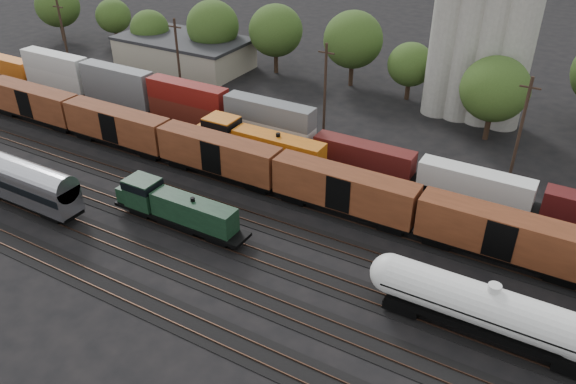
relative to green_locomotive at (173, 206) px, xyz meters
The scene contains 11 objects.
ground 15.96m from the green_locomotive, 18.45° to the left, with size 600.00×600.00×0.00m, color black.
tracks 15.96m from the green_locomotive, 18.45° to the left, with size 180.00×33.20×0.20m.
green_locomotive is the anchor object (origin of this frame).
tank_car_a 30.33m from the green_locomotive, ahead, with size 18.90×3.38×4.95m.
orange_locomotive 15.00m from the green_locomotive, 90.26° to the left, with size 18.79×3.13×4.70m.
boxcar_string 23.68m from the green_locomotive, 24.99° to the left, with size 153.60×2.90×4.20m.
container_wall 28.95m from the green_locomotive, 43.71° to the left, with size 172.29×2.60×5.80m.
grain_silo 45.77m from the green_locomotive, 65.98° to the left, with size 13.40×5.00×29.00m.
industrial_sheds 45.69m from the green_locomotive, 61.77° to the left, with size 119.38×17.26×5.10m.
tree_band 47.76m from the green_locomotive, 64.05° to the left, with size 163.96×21.25×13.51m.
utility_poles 31.13m from the green_locomotive, 60.97° to the left, with size 122.20×0.36×12.00m.
Camera 1 is at (17.87, -39.42, 32.02)m, focal length 35.00 mm.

